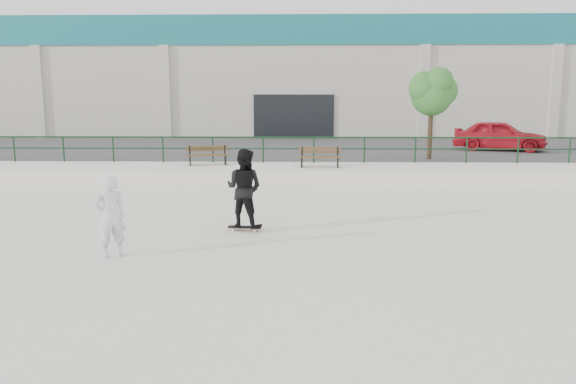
{
  "coord_description": "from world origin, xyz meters",
  "views": [
    {
      "loc": [
        0.56,
        -11.33,
        3.11
      ],
      "look_at": [
        0.22,
        2.0,
        0.82
      ],
      "focal_mm": 35.0,
      "sensor_mm": 36.0,
      "label": 1
    }
  ],
  "objects_px": {
    "bench_right": "(320,157)",
    "seated_skater": "(110,216)",
    "standing_skater": "(244,188)",
    "bench_left": "(208,155)",
    "skateboard": "(245,228)",
    "tree": "(432,91)",
    "red_car": "(500,135)"
  },
  "relations": [
    {
      "from": "bench_left",
      "to": "skateboard",
      "type": "height_order",
      "value": "bench_left"
    },
    {
      "from": "red_car",
      "to": "skateboard",
      "type": "relative_size",
      "value": 5.36
    },
    {
      "from": "red_car",
      "to": "seated_skater",
      "type": "height_order",
      "value": "red_car"
    },
    {
      "from": "bench_right",
      "to": "seated_skater",
      "type": "distance_m",
      "value": 11.12
    },
    {
      "from": "bench_right",
      "to": "skateboard",
      "type": "relative_size",
      "value": 2.02
    },
    {
      "from": "bench_right",
      "to": "red_car",
      "type": "relative_size",
      "value": 0.38
    },
    {
      "from": "bench_right",
      "to": "standing_skater",
      "type": "bearing_deg",
      "value": -101.47
    },
    {
      "from": "skateboard",
      "to": "bench_right",
      "type": "bearing_deg",
      "value": 83.95
    },
    {
      "from": "standing_skater",
      "to": "seated_skater",
      "type": "height_order",
      "value": "standing_skater"
    },
    {
      "from": "bench_left",
      "to": "standing_skater",
      "type": "bearing_deg",
      "value": -87.03
    },
    {
      "from": "skateboard",
      "to": "seated_skater",
      "type": "height_order",
      "value": "seated_skater"
    },
    {
      "from": "bench_right",
      "to": "seated_skater",
      "type": "xyz_separation_m",
      "value": [
        -4.36,
        -10.23,
        -0.05
      ]
    },
    {
      "from": "tree",
      "to": "standing_skater",
      "type": "distance_m",
      "value": 12.99
    },
    {
      "from": "red_car",
      "to": "skateboard",
      "type": "xyz_separation_m",
      "value": [
        -10.89,
        -14.72,
        -1.16
      ]
    },
    {
      "from": "skateboard",
      "to": "seated_skater",
      "type": "relative_size",
      "value": 0.49
    },
    {
      "from": "standing_skater",
      "to": "bench_right",
      "type": "bearing_deg",
      "value": -84.11
    },
    {
      "from": "bench_right",
      "to": "tree",
      "type": "height_order",
      "value": "tree"
    },
    {
      "from": "bench_right",
      "to": "red_car",
      "type": "bearing_deg",
      "value": 39.54
    },
    {
      "from": "skateboard",
      "to": "standing_skater",
      "type": "distance_m",
      "value": 0.93
    },
    {
      "from": "bench_right",
      "to": "seated_skater",
      "type": "relative_size",
      "value": 1.0
    },
    {
      "from": "bench_left",
      "to": "tree",
      "type": "xyz_separation_m",
      "value": [
        8.98,
        2.33,
        2.46
      ]
    },
    {
      "from": "bench_right",
      "to": "skateboard",
      "type": "xyz_separation_m",
      "value": [
        -1.99,
        -8.0,
        -0.79
      ]
    },
    {
      "from": "red_car",
      "to": "bench_left",
      "type": "bearing_deg",
      "value": 136.09
    },
    {
      "from": "red_car",
      "to": "skateboard",
      "type": "bearing_deg",
      "value": 164.52
    },
    {
      "from": "tree",
      "to": "standing_skater",
      "type": "bearing_deg",
      "value": -121.58
    },
    {
      "from": "bench_right",
      "to": "standing_skater",
      "type": "height_order",
      "value": "standing_skater"
    },
    {
      "from": "red_car",
      "to": "seated_skater",
      "type": "distance_m",
      "value": 21.52
    },
    {
      "from": "seated_skater",
      "to": "red_car",
      "type": "bearing_deg",
      "value": -160.59
    },
    {
      "from": "bench_left",
      "to": "seated_skater",
      "type": "distance_m",
      "value": 10.78
    },
    {
      "from": "tree",
      "to": "standing_skater",
      "type": "xyz_separation_m",
      "value": [
        -6.69,
        -10.89,
        -2.32
      ]
    },
    {
      "from": "tree",
      "to": "seated_skater",
      "type": "height_order",
      "value": "tree"
    },
    {
      "from": "red_car",
      "to": "bench_right",
      "type": "bearing_deg",
      "value": 148.07
    }
  ]
}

